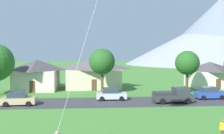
# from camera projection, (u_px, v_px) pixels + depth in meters

# --- Properties ---
(road_strip) EXTENTS (160.00, 7.01, 0.08)m
(road_strip) POSITION_uv_depth(u_px,v_px,m) (113.00, 102.00, 34.88)
(road_strip) COLOR #38383D
(road_strip) RESTS_ON ground
(mountain_central_ridge) EXTENTS (104.46, 104.46, 27.09)m
(mountain_central_ridge) POSITION_uv_depth(u_px,v_px,m) (215.00, 41.00, 150.05)
(mountain_central_ridge) COLOR #8E939E
(mountain_central_ridge) RESTS_ON ground
(mountain_far_west_ridge) EXTENTS (79.22, 79.22, 38.53)m
(mountain_far_west_ridge) POSITION_uv_depth(u_px,v_px,m) (221.00, 31.00, 149.62)
(mountain_far_west_ridge) COLOR slate
(mountain_far_west_ridge) RESTS_ON ground
(house_leftmost) EXTENTS (10.75, 7.54, 5.52)m
(house_leftmost) POSITION_uv_depth(u_px,v_px,m) (94.00, 73.00, 48.92)
(house_leftmost) COLOR beige
(house_leftmost) RESTS_ON ground
(house_left_center) EXTENTS (8.17, 7.74, 4.93)m
(house_left_center) POSITION_uv_depth(u_px,v_px,m) (210.00, 74.00, 50.13)
(house_left_center) COLOR silver
(house_left_center) RESTS_ON ground
(house_right_center) EXTENTS (7.80, 8.31, 5.45)m
(house_right_center) POSITION_uv_depth(u_px,v_px,m) (37.00, 74.00, 46.80)
(house_right_center) COLOR beige
(house_right_center) RESTS_ON ground
(tree_near_left) EXTENTS (3.97, 3.97, 7.01)m
(tree_near_left) POSITION_uv_depth(u_px,v_px,m) (187.00, 63.00, 42.31)
(tree_near_left) COLOR #4C3823
(tree_near_left) RESTS_ON ground
(tree_center) EXTENTS (4.14, 4.14, 7.36)m
(tree_center) POSITION_uv_depth(u_px,v_px,m) (102.00, 62.00, 41.13)
(tree_center) COLOR brown
(tree_center) RESTS_ON ground
(parked_car_silver_west_end) EXTENTS (4.24, 2.16, 1.68)m
(parked_car_silver_west_end) POSITION_uv_depth(u_px,v_px,m) (111.00, 94.00, 36.26)
(parked_car_silver_west_end) COLOR #B7BCC1
(parked_car_silver_west_end) RESTS_ON road_strip
(parked_car_blue_mid_west) EXTENTS (4.23, 2.13, 1.68)m
(parked_car_blue_mid_west) POSITION_uv_depth(u_px,v_px,m) (210.00, 93.00, 37.08)
(parked_car_blue_mid_west) COLOR #2847A8
(parked_car_blue_mid_west) RESTS_ON road_strip
(parked_car_tan_east_end) EXTENTS (4.28, 2.23, 1.68)m
(parked_car_tan_east_end) POSITION_uv_depth(u_px,v_px,m) (18.00, 99.00, 32.53)
(parked_car_tan_east_end) COLOR tan
(parked_car_tan_east_end) RESTS_ON road_strip
(pickup_truck_charcoal_east_side) EXTENTS (5.28, 2.50, 1.99)m
(pickup_truck_charcoal_east_side) POSITION_uv_depth(u_px,v_px,m) (174.00, 95.00, 34.22)
(pickup_truck_charcoal_east_side) COLOR #333338
(pickup_truck_charcoal_east_side) RESTS_ON road_strip
(watcher_person) EXTENTS (0.56, 0.24, 1.68)m
(watcher_person) POSITION_uv_depth(u_px,v_px,m) (223.00, 130.00, 19.45)
(watcher_person) COLOR #3D3D42
(watcher_person) RESTS_ON ground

